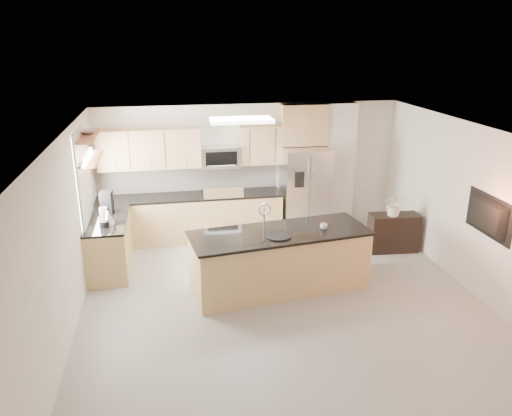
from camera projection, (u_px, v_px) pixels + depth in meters
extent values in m
plane|color=#9B9A94|center=(286.00, 308.00, 7.44)|extent=(6.50, 6.50, 0.00)
cube|color=white|center=(290.00, 136.00, 6.58)|extent=(6.00, 6.50, 0.02)
cube|color=beige|center=(249.00, 169.00, 10.03)|extent=(6.00, 0.02, 2.60)
cube|color=beige|center=(384.00, 374.00, 3.99)|extent=(6.00, 0.02, 2.60)
cube|color=beige|center=(64.00, 242.00, 6.50)|extent=(0.02, 6.50, 2.60)
cube|color=beige|center=(481.00, 214.00, 7.51)|extent=(0.02, 6.50, 2.60)
cube|color=tan|center=(191.00, 218.00, 9.80)|extent=(3.55, 0.65, 0.88)
cube|color=black|center=(190.00, 196.00, 9.65)|extent=(3.55, 0.66, 0.04)
cube|color=silver|center=(188.00, 178.00, 9.85)|extent=(3.55, 0.02, 0.52)
cube|color=tan|center=(110.00, 245.00, 8.56)|extent=(0.65, 1.50, 0.88)
cube|color=black|center=(107.00, 220.00, 8.41)|extent=(0.66, 1.50, 0.04)
cube|color=black|center=(222.00, 216.00, 9.91)|extent=(0.76, 0.64, 0.90)
cube|color=black|center=(222.00, 194.00, 9.75)|extent=(0.76, 0.62, 0.03)
cube|color=silver|center=(224.00, 193.00, 9.44)|extent=(0.76, 0.04, 0.22)
cube|color=tan|center=(149.00, 149.00, 9.38)|extent=(1.92, 0.33, 0.75)
cube|color=tan|center=(260.00, 145.00, 9.73)|extent=(0.82, 0.33, 0.75)
cube|color=silver|center=(220.00, 157.00, 9.63)|extent=(0.76, 0.40, 0.40)
cube|color=black|center=(222.00, 159.00, 9.45)|extent=(0.60, 0.02, 0.28)
cube|color=silver|center=(305.00, 191.00, 9.99)|extent=(0.92, 0.75, 1.78)
cube|color=gray|center=(310.00, 197.00, 9.64)|extent=(0.02, 0.01, 1.69)
cube|color=black|center=(300.00, 180.00, 9.48)|extent=(0.18, 0.03, 0.30)
cube|color=silver|center=(338.00, 167.00, 10.19)|extent=(0.60, 0.30, 2.60)
cube|color=white|center=(83.00, 178.00, 8.11)|extent=(0.03, 1.05, 1.55)
cube|color=silver|center=(84.00, 178.00, 8.11)|extent=(0.03, 1.15, 1.65)
cube|color=brown|center=(90.00, 159.00, 8.13)|extent=(0.30, 1.20, 0.04)
cube|color=brown|center=(88.00, 136.00, 8.00)|extent=(0.30, 1.20, 0.04)
cube|color=white|center=(241.00, 120.00, 8.01)|extent=(1.00, 0.50, 0.06)
cube|color=tan|center=(280.00, 261.00, 7.90)|extent=(2.84, 1.31, 0.93)
cube|color=black|center=(280.00, 233.00, 7.74)|extent=(2.91, 1.38, 0.04)
cube|color=black|center=(267.00, 235.00, 7.71)|extent=(0.58, 0.42, 0.01)
cylinder|color=silver|center=(264.00, 217.00, 7.86)|extent=(0.03, 0.03, 0.34)
torus|color=silver|center=(265.00, 210.00, 7.75)|extent=(0.21, 0.03, 0.21)
cube|color=black|center=(393.00, 233.00, 9.32)|extent=(0.93, 0.44, 0.72)
imported|color=silver|center=(324.00, 226.00, 7.83)|extent=(0.14, 0.14, 0.09)
cylinder|color=black|center=(278.00, 236.00, 7.55)|extent=(0.41, 0.41, 0.02)
cylinder|color=black|center=(104.00, 224.00, 8.04)|extent=(0.15, 0.15, 0.10)
cylinder|color=silver|center=(103.00, 214.00, 7.99)|extent=(0.11, 0.11, 0.24)
cone|color=silver|center=(108.00, 217.00, 8.17)|extent=(0.22, 0.22, 0.24)
cylinder|color=black|center=(107.00, 209.00, 8.13)|extent=(0.04, 0.04, 0.04)
cube|color=black|center=(107.00, 202.00, 8.67)|extent=(0.22, 0.26, 0.38)
cylinder|color=silver|center=(107.00, 208.00, 8.63)|extent=(0.12, 0.12, 0.13)
imported|color=silver|center=(88.00, 132.00, 8.07)|extent=(0.34, 0.34, 0.08)
imported|color=silver|center=(396.00, 198.00, 9.03)|extent=(0.69, 0.63, 0.67)
imported|color=black|center=(484.00, 216.00, 7.30)|extent=(0.14, 1.08, 0.62)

